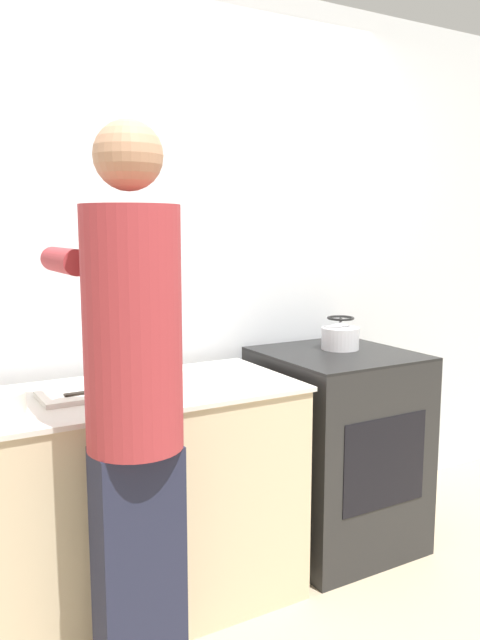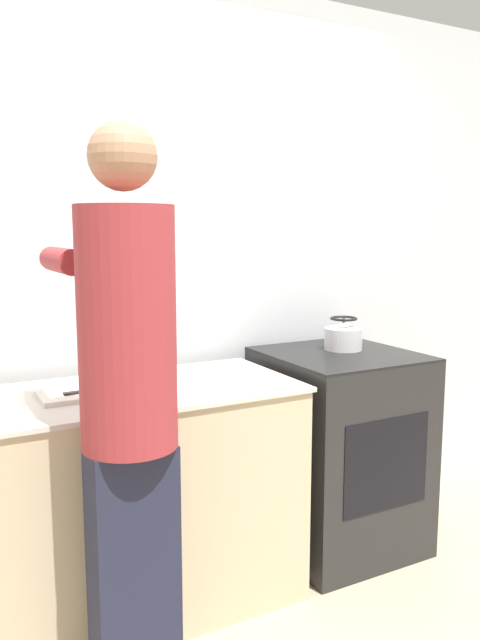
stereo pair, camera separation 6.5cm
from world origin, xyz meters
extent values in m
plane|color=tan|center=(0.00, 0.00, 0.00)|extent=(12.00, 12.00, 0.00)
cube|color=silver|center=(0.00, 0.73, 1.30)|extent=(8.00, 0.05, 2.60)
cube|color=#C6B28E|center=(-0.35, 0.30, 0.44)|extent=(1.51, 0.60, 0.87)
cube|color=beige|center=(-0.35, 0.30, 0.88)|extent=(1.54, 0.63, 0.02)
cube|color=black|center=(0.79, 0.33, 0.46)|extent=(0.64, 0.67, 0.92)
cube|color=black|center=(0.79, 0.33, 0.92)|extent=(0.64, 0.67, 0.01)
cube|color=black|center=(0.79, 0.00, 0.51)|extent=(0.45, 0.01, 0.40)
cube|color=#1F2237|center=(-0.40, -0.20, 0.43)|extent=(0.26, 0.16, 0.85)
cylinder|color=maroon|center=(-0.40, -0.20, 1.21)|extent=(0.29, 0.29, 0.71)
sphere|color=#A87A5B|center=(-0.40, -0.20, 1.70)|extent=(0.20, 0.20, 0.20)
cylinder|color=maroon|center=(-0.52, 0.07, 1.40)|extent=(0.08, 0.30, 0.08)
cylinder|color=maroon|center=(-0.28, 0.07, 1.40)|extent=(0.08, 0.30, 0.08)
cube|color=silver|center=(-0.38, 0.30, 0.90)|extent=(0.38, 0.21, 0.02)
cube|color=silver|center=(-0.35, 0.27, 0.91)|extent=(0.13, 0.04, 0.01)
cube|color=black|center=(-0.45, 0.27, 0.91)|extent=(0.08, 0.03, 0.01)
cylinder|color=silver|center=(0.84, 0.39, 0.98)|extent=(0.18, 0.18, 0.10)
cone|color=silver|center=(0.84, 0.39, 1.05)|extent=(0.14, 0.14, 0.03)
sphere|color=black|center=(0.84, 0.39, 1.07)|extent=(0.02, 0.02, 0.02)
torus|color=black|center=(0.84, 0.39, 1.08)|extent=(0.13, 0.13, 0.01)
cylinder|color=silver|center=(-0.70, 0.20, 0.93)|extent=(0.14, 0.14, 0.08)
camera|label=1|loc=(-1.01, -1.90, 1.50)|focal=35.00mm
camera|label=2|loc=(-0.96, -1.94, 1.50)|focal=35.00mm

